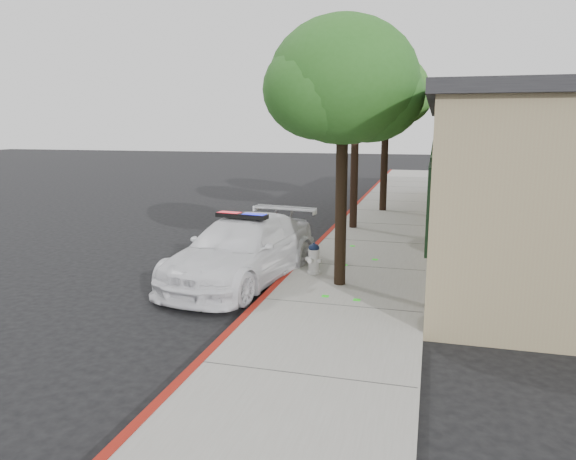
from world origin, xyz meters
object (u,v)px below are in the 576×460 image
Objects in this scene: street_tree_mid at (356,95)px; street_tree_far at (388,93)px; clapboard_building at (545,170)px; police_car at (242,250)px; fire_hydrant at (314,258)px; street_tree_near at (344,87)px.

street_tree_far is at bearing 80.75° from street_tree_mid.
clapboard_building is at bearing -30.50° from street_tree_far.
street_tree_mid is at bearing 84.92° from police_car.
street_tree_mid is (-5.98, -0.89, 2.38)m from clapboard_building.
clapboard_building is at bearing 65.65° from fire_hydrant.
clapboard_building reaches higher than fire_hydrant.
street_tree_near is at bearing -84.21° from street_tree_mid.
police_car is at bearing -103.76° from street_tree_mid.
street_tree_near reaches higher than clapboard_building.
street_tree_near reaches higher than police_car.
fire_hydrant is (-6.04, -6.92, -1.61)m from clapboard_building.
police_car is 1.66m from fire_hydrant.
police_car is at bearing -144.06° from fire_hydrant.
police_car is at bearing 176.37° from street_tree_near.
clapboard_building is 9.52m from street_tree_near.
clapboard_building is 10.73m from police_car.
street_tree_near is 10.75m from street_tree_far.
street_tree_mid reaches higher than clapboard_building.
street_tree_mid is at bearing 95.79° from street_tree_near.
street_tree_mid is 4.09m from street_tree_far.
street_tree_mid reaches higher than fire_hydrant.
street_tree_far reaches higher than fire_hydrant.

